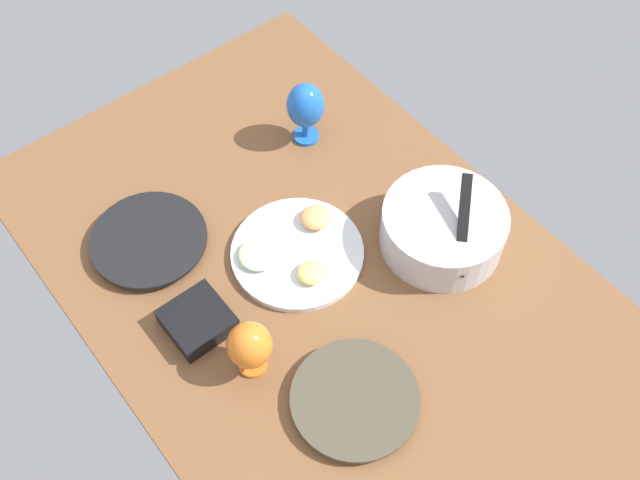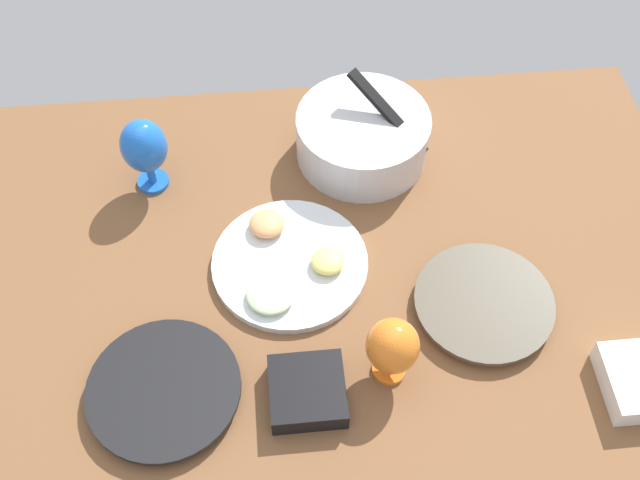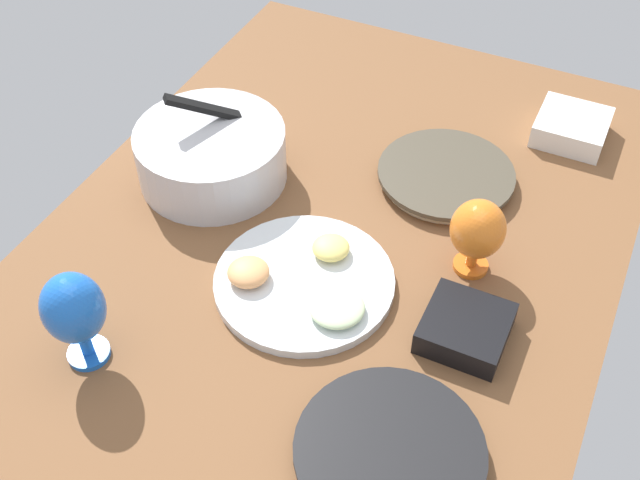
# 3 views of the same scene
# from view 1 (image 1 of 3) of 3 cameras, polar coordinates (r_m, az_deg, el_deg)

# --- Properties ---
(ground_plane) EXTENTS (1.60, 1.04, 0.04)m
(ground_plane) POSITION_cam_1_polar(r_m,az_deg,el_deg) (1.79, -0.21, -2.82)
(ground_plane) COLOR brown
(dinner_plate_left) EXTENTS (0.28, 0.28, 0.03)m
(dinner_plate_left) POSITION_cam_1_polar(r_m,az_deg,el_deg) (1.85, -12.93, -0.07)
(dinner_plate_left) COLOR #4C4C51
(dinner_plate_left) RESTS_ON ground_plane
(dinner_plate_right) EXTENTS (0.28, 0.28, 0.03)m
(dinner_plate_right) POSITION_cam_1_polar(r_m,az_deg,el_deg) (1.61, 2.67, -12.11)
(dinner_plate_right) COLOR beige
(dinner_plate_right) RESTS_ON ground_plane
(mixing_bowl) EXTENTS (0.30, 0.30, 0.19)m
(mixing_bowl) POSITION_cam_1_polar(r_m,az_deg,el_deg) (1.79, 9.41, 0.99)
(mixing_bowl) COLOR silver
(mixing_bowl) RESTS_ON ground_plane
(fruit_platter) EXTENTS (0.32, 0.32, 0.05)m
(fruit_platter) POSITION_cam_1_polar(r_m,az_deg,el_deg) (1.79, -1.86, -0.88)
(fruit_platter) COLOR silver
(fruit_platter) RESTS_ON ground_plane
(hurricane_glass_orange) EXTENTS (0.10, 0.10, 0.15)m
(hurricane_glass_orange) POSITION_cam_1_polar(r_m,az_deg,el_deg) (1.58, -5.41, -8.08)
(hurricane_glass_orange) COLOR orange
(hurricane_glass_orange) RESTS_ON ground_plane
(hurricane_glass_blue) EXTENTS (0.10, 0.10, 0.18)m
(hurricane_glass_blue) POSITION_cam_1_polar(r_m,az_deg,el_deg) (1.95, -1.12, 10.15)
(hurricane_glass_blue) COLOR blue
(hurricane_glass_blue) RESTS_ON ground_plane
(square_bowl_black) EXTENTS (0.14, 0.14, 0.05)m
(square_bowl_black) POSITION_cam_1_polar(r_m,az_deg,el_deg) (1.70, -9.36, -6.05)
(square_bowl_black) COLOR black
(square_bowl_black) RESTS_ON ground_plane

